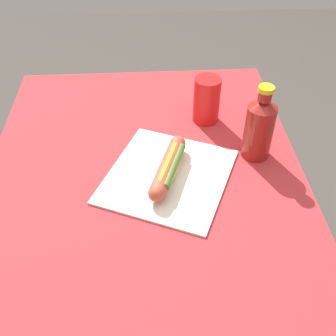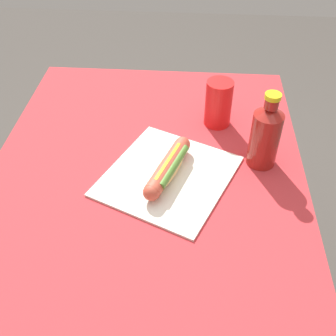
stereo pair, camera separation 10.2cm
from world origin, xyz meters
TOP-DOWN VIEW (x-y plane):
  - ground_plane at (0.00, 0.00)m, footprint 6.00×6.00m
  - dining_table at (0.00, 0.00)m, footprint 1.24×0.82m
  - paper_wrapper at (-0.08, 0.06)m, footprint 0.40×0.39m
  - hot_dog at (-0.08, 0.06)m, footprint 0.22×0.11m
  - soda_bottle at (-0.15, 0.30)m, footprint 0.08×0.08m
  - drinking_cup at (-0.32, 0.19)m, footprint 0.08×0.08m

SIDE VIEW (x-z plane):
  - ground_plane at x=0.00m, z-range 0.00..0.00m
  - dining_table at x=0.00m, z-range 0.24..0.96m
  - paper_wrapper at x=-0.08m, z-range 0.72..0.73m
  - hot_dog at x=-0.08m, z-range 0.73..0.78m
  - drinking_cup at x=-0.32m, z-range 0.72..0.86m
  - soda_bottle at x=-0.15m, z-range 0.71..0.92m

